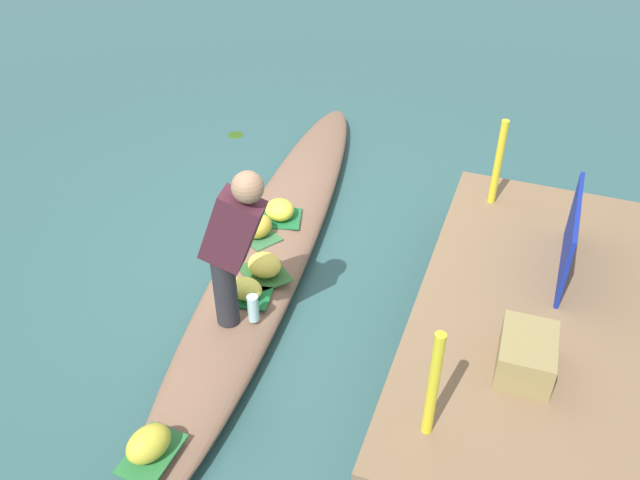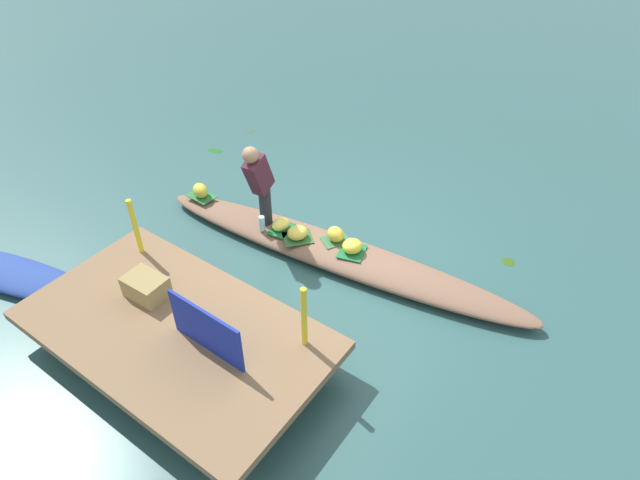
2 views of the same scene
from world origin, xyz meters
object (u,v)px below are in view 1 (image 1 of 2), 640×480
vendor_boat (272,245)px  banana_bunch_4 (258,226)px  market_banner (570,238)px  banana_bunch_2 (280,210)px  banana_bunch_0 (246,289)px  banana_bunch_3 (149,444)px  banana_bunch_1 (265,265)px  water_bottle (253,308)px  produce_crate (526,355)px  vendor_person (232,242)px

vendor_boat → banana_bunch_4: (0.06, -0.09, 0.21)m
market_banner → banana_bunch_2: bearing=-93.8°
banana_bunch_0 → banana_bunch_3: size_ratio=0.92×
banana_bunch_1 → banana_bunch_4: bearing=-150.1°
vendor_boat → market_banner: bearing=84.8°
banana_bunch_1 → market_banner: size_ratio=0.29×
banana_bunch_4 → water_bottle: water_bottle is taller
vendor_boat → produce_crate: 2.37m
vendor_person → water_bottle: bearing=126.0°
banana_bunch_0 → market_banner: market_banner is taller
banana_bunch_4 → water_bottle: bearing=22.3°
banana_bunch_0 → banana_bunch_4: banana_bunch_4 is taller
banana_bunch_1 → produce_crate: size_ratio=0.60×
banana_bunch_0 → market_banner: size_ratio=0.28×
banana_bunch_1 → water_bottle: bearing=14.8°
vendor_boat → banana_bunch_3: banana_bunch_3 is taller
banana_bunch_0 → market_banner: 2.30m
banana_bunch_0 → market_banner: bearing=111.2°
banana_bunch_3 → water_bottle: size_ratio=1.31×
banana_bunch_0 → vendor_person: (0.25, 0.07, 0.62)m
water_bottle → market_banner: size_ratio=0.23×
banana_bunch_0 → market_banner: (-0.82, 2.11, 0.43)m
water_bottle → market_banner: (-1.01, 1.96, 0.40)m
banana_bunch_3 → vendor_person: size_ratio=0.22×
water_bottle → banana_bunch_0: bearing=-142.5°
market_banner → vendor_person: bearing=-61.4°
banana_bunch_4 → banana_bunch_3: bearing=7.7°
water_bottle → banana_bunch_1: bearing=-165.2°
banana_bunch_4 → banana_bunch_0: bearing=17.4°
banana_bunch_2 → market_banner: (0.19, 2.27, 0.41)m
banana_bunch_0 → banana_bunch_3: bearing=2.5°
produce_crate → water_bottle: bearing=-91.7°
produce_crate → banana_bunch_0: bearing=-97.2°
banana_bunch_0 → produce_crate: 1.99m
banana_bunch_1 → banana_bunch_3: banana_bunch_3 is taller
vendor_boat → banana_bunch_0: banana_bunch_0 is taller
banana_bunch_2 → vendor_boat: bearing=5.9°
vendor_person → vendor_boat: bearing=-168.8°
produce_crate → banana_bunch_3: bearing=-58.7°
vendor_boat → banana_bunch_3: size_ratio=19.01×
vendor_boat → banana_bunch_0: size_ratio=20.70×
banana_bunch_0 → water_bottle: (0.19, 0.15, 0.02)m
banana_bunch_4 → vendor_person: size_ratio=0.20×
vendor_boat → banana_bunch_2: banana_bunch_2 is taller
banana_bunch_3 → market_banner: (-2.22, 2.05, 0.40)m
banana_bunch_3 → banana_bunch_2: bearing=-174.8°
vendor_boat → water_bottle: size_ratio=24.84×
vendor_person → produce_crate: (-0.00, 1.89, -0.34)m
water_bottle → market_banner: bearing=117.3°
banana_bunch_2 → water_bottle: bearing=14.3°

